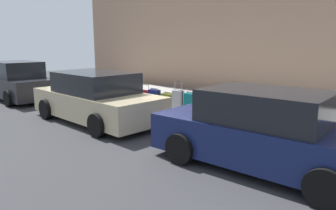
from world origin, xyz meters
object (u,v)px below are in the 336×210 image
Objects in this scene: suitcase_navy_9 at (154,99)px; suitcase_teal_6 at (191,104)px; suitcase_olive_8 at (168,102)px; fire_hydrant at (127,92)px; suitcase_olive_1 at (275,118)px; suitcase_maroon_10 at (145,98)px; parked_car_charcoal_2 at (18,82)px; suitcase_black_4 at (221,111)px; parked_car_navy_0 at (264,132)px; bollard_post at (116,91)px; suitcase_maroon_3 at (239,113)px; suitcase_red_5 at (206,107)px; parked_car_beige_1 at (96,99)px; suitcase_silver_0 at (294,121)px; suitcase_silver_7 at (178,101)px; suitcase_navy_2 at (255,117)px.

suitcase_teal_6 is at bearing -179.12° from suitcase_navy_9.
suitcase_olive_8 is 2.14m from fire_hydrant.
suitcase_olive_1 is 1.23× the size of suitcase_teal_6.
suitcase_maroon_10 is 6.12m from parked_car_charcoal_2.
suitcase_olive_1 is 1.68m from suitcase_black_4.
parked_car_navy_0 is 0.98× the size of parked_car_charcoal_2.
suitcase_olive_8 is 0.59m from suitcase_navy_9.
bollard_post is 7.58m from parked_car_navy_0.
suitcase_navy_9 is at bearing 173.32° from suitcase_maroon_10.
bollard_post is (2.66, 0.19, 0.12)m from suitcase_olive_8.
suitcase_maroon_3 is 1.27× the size of suitcase_olive_8.
parked_car_charcoal_2 reaches higher than suitcase_black_4.
suitcase_red_5 is 0.19× the size of parked_car_navy_0.
suitcase_teal_6 is 1.07m from suitcase_olive_8.
parked_car_beige_1 is (0.37, 2.21, 0.26)m from suitcase_navy_9.
suitcase_olive_1 reaches higher than suitcase_maroon_10.
parked_car_charcoal_2 is (11.41, 0.00, 0.05)m from parked_car_navy_0.
suitcase_teal_6 is 0.94× the size of suitcase_maroon_10.
parked_car_navy_0 is at bearing 153.44° from suitcase_olive_8.
suitcase_silver_7 is (3.86, -0.01, 0.02)m from suitcase_silver_0.
bollard_post is (0.53, 0.15, -0.02)m from fire_hydrant.
suitcase_navy_9 is 2.09m from bollard_post.
fire_hydrant is (1.00, 0.02, 0.14)m from suitcase_maroon_10.
parked_car_beige_1 is at bearing 36.08° from suitcase_black_4.
fire_hydrant is at bearing -0.40° from suitcase_teal_6.
suitcase_red_5 is at bearing -2.87° from suitcase_navy_2.
bollard_post is (6.52, 0.17, 0.08)m from suitcase_olive_1.
suitcase_red_5 reaches higher than fire_hydrant.
parked_car_charcoal_2 reaches higher than bollard_post.
suitcase_teal_6 is 0.71× the size of suitcase_silver_7.
bollard_post is 0.18× the size of parked_car_navy_0.
bollard_post is at bearing -16.18° from parked_car_navy_0.
parked_car_beige_1 is at bearing 42.31° from suitcase_red_5.
parked_car_charcoal_2 reaches higher than suitcase_maroon_10.
suitcase_red_5 is 0.79× the size of suitcase_silver_7.
suitcase_red_5 is at bearing -0.28° from suitcase_maroon_3.
suitcase_navy_2 is 0.20× the size of parked_car_navy_0.
suitcase_red_5 is 1.61m from suitcase_olive_8.
suitcase_red_5 is at bearing -177.04° from bollard_post.
suitcase_silver_7 is (1.63, 0.06, 0.10)m from suitcase_black_4.
suitcase_olive_1 is at bearing -179.94° from suitcase_maroon_10.
parked_car_navy_0 is at bearing 119.84° from suitcase_navy_2.
suitcase_teal_6 is at bearing 0.18° from suitcase_navy_2.
parked_car_beige_1 is at bearing 56.01° from suitcase_silver_7.
suitcase_silver_0 is 2.23m from suitcase_black_4.
suitcase_teal_6 is at bearing -177.42° from suitcase_silver_7.
suitcase_black_4 is at bearing 179.21° from suitcase_olive_8.
parked_car_navy_0 is at bearing 163.82° from bollard_post.
suitcase_red_5 is (1.16, -0.01, 0.03)m from suitcase_maroon_3.
suitcase_teal_6 is (2.78, 0.04, 0.03)m from suitcase_olive_1.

